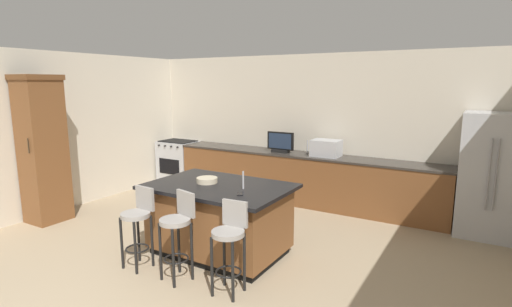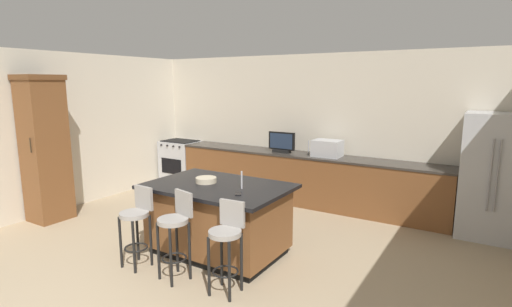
% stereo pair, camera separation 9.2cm
% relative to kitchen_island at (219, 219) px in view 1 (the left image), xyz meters
% --- Properties ---
extents(wall_back, '(7.31, 0.12, 2.69)m').
position_rel_kitchen_island_xyz_m(wall_back, '(0.03, 2.89, 0.88)').
color(wall_back, beige).
rests_on(wall_back, ground_plane).
extents(wall_left, '(0.12, 5.51, 2.69)m').
position_rel_kitchen_island_xyz_m(wall_left, '(-3.42, 0.34, 0.88)').
color(wall_left, beige).
rests_on(wall_left, ground_plane).
extents(counter_back, '(5.05, 0.62, 0.91)m').
position_rel_kitchen_island_xyz_m(counter_back, '(0.01, 2.51, -0.01)').
color(counter_back, brown).
rests_on(counter_back, ground_plane).
extents(kitchen_island, '(1.78, 1.19, 0.91)m').
position_rel_kitchen_island_xyz_m(kitchen_island, '(0.00, 0.00, 0.00)').
color(kitchen_island, black).
rests_on(kitchen_island, ground_plane).
extents(refrigerator, '(0.82, 0.76, 1.77)m').
position_rel_kitchen_island_xyz_m(refrigerator, '(2.96, 2.45, 0.42)').
color(refrigerator, '#B7BABF').
rests_on(refrigerator, ground_plane).
extents(range_oven, '(0.79, 0.63, 0.93)m').
position_rel_kitchen_island_xyz_m(range_oven, '(-2.92, 2.51, -0.00)').
color(range_oven, '#B7BABF').
rests_on(range_oven, ground_plane).
extents(cabinet_tower, '(0.55, 0.61, 2.29)m').
position_rel_kitchen_island_xyz_m(cabinet_tower, '(-3.08, -0.40, 0.73)').
color(cabinet_tower, brown).
rests_on(cabinet_tower, ground_plane).
extents(microwave, '(0.48, 0.36, 0.29)m').
position_rel_kitchen_island_xyz_m(microwave, '(0.47, 2.51, 0.59)').
color(microwave, '#B7BABF').
rests_on(microwave, counter_back).
extents(tv_monitor, '(0.52, 0.16, 0.37)m').
position_rel_kitchen_island_xyz_m(tv_monitor, '(-0.39, 2.46, 0.62)').
color(tv_monitor, black).
rests_on(tv_monitor, counter_back).
extents(sink_faucet_back, '(0.02, 0.02, 0.24)m').
position_rel_kitchen_island_xyz_m(sink_faucet_back, '(0.08, 2.61, 0.57)').
color(sink_faucet_back, '#B2B2B7').
rests_on(sink_faucet_back, counter_back).
extents(sink_faucet_island, '(0.02, 0.02, 0.22)m').
position_rel_kitchen_island_xyz_m(sink_faucet_island, '(0.36, 0.00, 0.55)').
color(sink_faucet_island, '#B2B2B7').
rests_on(sink_faucet_island, kitchen_island).
extents(bar_stool_left, '(0.34, 0.35, 0.96)m').
position_rel_kitchen_island_xyz_m(bar_stool_left, '(-0.60, -0.79, 0.11)').
color(bar_stool_left, gray).
rests_on(bar_stool_left, ground_plane).
extents(bar_stool_center, '(0.35, 0.37, 0.99)m').
position_rel_kitchen_island_xyz_m(bar_stool_center, '(0.01, -0.78, 0.13)').
color(bar_stool_center, gray).
rests_on(bar_stool_center, ground_plane).
extents(bar_stool_right, '(0.34, 0.35, 0.97)m').
position_rel_kitchen_island_xyz_m(bar_stool_right, '(0.66, -0.73, 0.12)').
color(bar_stool_right, gray).
rests_on(bar_stool_right, ground_plane).
extents(fruit_bowl, '(0.27, 0.27, 0.07)m').
position_rel_kitchen_island_xyz_m(fruit_bowl, '(-0.20, 0.01, 0.48)').
color(fruit_bowl, beige).
rests_on(fruit_bowl, kitchen_island).
extents(cell_phone, '(0.14, 0.16, 0.01)m').
position_rel_kitchen_island_xyz_m(cell_phone, '(0.45, -0.20, 0.45)').
color(cell_phone, black).
rests_on(cell_phone, kitchen_island).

